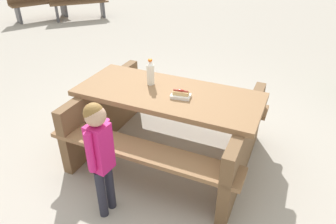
{
  "coord_description": "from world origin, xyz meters",
  "views": [
    {
      "loc": [
        1.36,
        -2.29,
        2.11
      ],
      "look_at": [
        0.0,
        0.0,
        0.52
      ],
      "focal_mm": 33.08,
      "sensor_mm": 36.0,
      "label": 1
    }
  ],
  "objects_px": {
    "child_in_coat": "(100,148)",
    "park_bench_mid": "(39,1)",
    "soda_bottle": "(151,73)",
    "picnic_table": "(168,119)",
    "park_bench_near": "(79,1)",
    "hotdog_tray": "(181,95)"
  },
  "relations": [
    {
      "from": "child_in_coat",
      "to": "park_bench_mid",
      "type": "relative_size",
      "value": 0.69
    },
    {
      "from": "soda_bottle",
      "to": "child_in_coat",
      "type": "height_order",
      "value": "child_in_coat"
    },
    {
      "from": "picnic_table",
      "to": "soda_bottle",
      "type": "distance_m",
      "value": 0.5
    },
    {
      "from": "park_bench_near",
      "to": "park_bench_mid",
      "type": "distance_m",
      "value": 1.03
    },
    {
      "from": "child_in_coat",
      "to": "park_bench_mid",
      "type": "bearing_deg",
      "value": 144.29
    },
    {
      "from": "soda_bottle",
      "to": "park_bench_near",
      "type": "relative_size",
      "value": 0.18
    },
    {
      "from": "picnic_table",
      "to": "child_in_coat",
      "type": "xyz_separation_m",
      "value": [
        -0.05,
        -0.94,
        0.23
      ]
    },
    {
      "from": "hotdog_tray",
      "to": "park_bench_mid",
      "type": "xyz_separation_m",
      "value": [
        -6.07,
        3.31,
        -0.33
      ]
    },
    {
      "from": "park_bench_near",
      "to": "park_bench_mid",
      "type": "relative_size",
      "value": 0.93
    },
    {
      "from": "soda_bottle",
      "to": "hotdog_tray",
      "type": "height_order",
      "value": "soda_bottle"
    },
    {
      "from": "picnic_table",
      "to": "park_bench_mid",
      "type": "xyz_separation_m",
      "value": [
        -5.91,
        3.27,
        0.0
      ]
    },
    {
      "from": "soda_bottle",
      "to": "hotdog_tray",
      "type": "distance_m",
      "value": 0.42
    },
    {
      "from": "park_bench_near",
      "to": "hotdog_tray",
      "type": "bearing_deg",
      "value": -36.69
    },
    {
      "from": "soda_bottle",
      "to": "park_bench_near",
      "type": "bearing_deg",
      "value": 141.83
    },
    {
      "from": "picnic_table",
      "to": "child_in_coat",
      "type": "height_order",
      "value": "child_in_coat"
    },
    {
      "from": "park_bench_near",
      "to": "park_bench_mid",
      "type": "height_order",
      "value": "same"
    },
    {
      "from": "picnic_table",
      "to": "hotdog_tray",
      "type": "relative_size",
      "value": 9.65
    },
    {
      "from": "soda_bottle",
      "to": "park_bench_mid",
      "type": "relative_size",
      "value": 0.17
    },
    {
      "from": "hotdog_tray",
      "to": "picnic_table",
      "type": "bearing_deg",
      "value": 166.9
    },
    {
      "from": "picnic_table",
      "to": "park_bench_near",
      "type": "relative_size",
      "value": 1.36
    },
    {
      "from": "picnic_table",
      "to": "child_in_coat",
      "type": "relative_size",
      "value": 1.84
    },
    {
      "from": "soda_bottle",
      "to": "picnic_table",
      "type": "bearing_deg",
      "value": -14.93
    }
  ]
}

